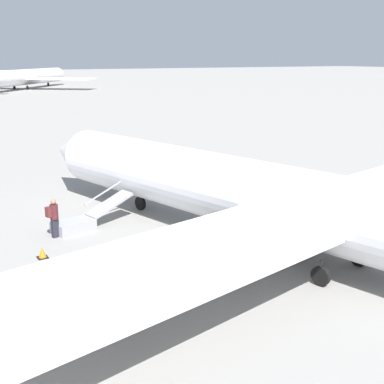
{
  "coord_description": "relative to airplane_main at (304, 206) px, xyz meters",
  "views": [
    {
      "loc": [
        -15.85,
        12.89,
        7.77
      ],
      "look_at": [
        3.81,
        1.88,
        2.01
      ],
      "focal_mm": 50.0,
      "sensor_mm": 36.0,
      "label": 1
    }
  ],
  "objects": [
    {
      "name": "ground_plane",
      "position": [
        1.03,
        0.26,
        -2.26
      ],
      "size": [
        600.0,
        600.0,
        0.0
      ],
      "primitive_type": "plane",
      "color": "gray"
    },
    {
      "name": "airplane_main",
      "position": [
        0.0,
        0.0,
        0.0
      ],
      "size": [
        34.27,
        26.49,
        7.57
      ],
      "rotation": [
        0.0,
        0.0,
        0.25
      ],
      "color": "silver",
      "rests_on": "ground"
    },
    {
      "name": "airplane_far_center",
      "position": [
        118.91,
        -15.92,
        0.58
      ],
      "size": [
        38.6,
        32.51,
        9.55
      ],
      "rotation": [
        0.0,
        0.0,
        5.61
      ],
      "color": "white",
      "rests_on": "ground"
    },
    {
      "name": "boarding_stairs",
      "position": [
        8.12,
        6.14,
        -1.87
      ],
      "size": [
        1.98,
        4.14,
        1.83
      ],
      "rotation": [
        0.0,
        0.0,
        -1.32
      ],
      "color": "#99999E",
      "rests_on": "ground"
    },
    {
      "name": "passenger",
      "position": [
        7.6,
        7.53,
        -1.26
      ],
      "size": [
        0.4,
        0.56,
        1.74
      ],
      "rotation": [
        0.0,
        0.0,
        -1.32
      ],
      "color": "#23232D",
      "rests_on": "ground"
    },
    {
      "name": "traffic_cone_near_stairs",
      "position": [
        5.4,
        8.62,
        -2.05
      ],
      "size": [
        0.41,
        0.41,
        0.45
      ],
      "color": "black",
      "rests_on": "ground"
    }
  ]
}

